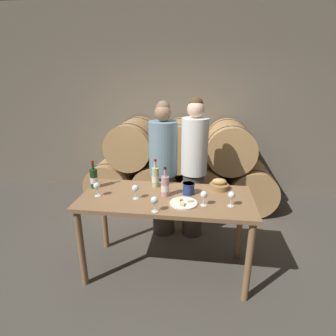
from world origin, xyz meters
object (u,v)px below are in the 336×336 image
(wine_bottle_red, at_px, (94,178))
(wine_bottle_white, at_px, (155,177))
(blue_crock, at_px, (189,188))
(person_right, at_px, (194,169))
(wine_glass_center, at_px, (155,201))
(person_left, at_px, (163,170))
(bread_basket, at_px, (219,185))
(wine_bottle_rose, at_px, (165,186))
(wine_glass_far_left, at_px, (97,186))
(wine_glass_left, at_px, (135,189))
(wine_glass_far_right, at_px, (232,196))
(tasting_table, at_px, (166,207))
(wine_glass_right, at_px, (204,195))
(cheese_plate, at_px, (184,203))

(wine_bottle_red, distance_m, wine_bottle_white, 0.66)
(wine_bottle_red, xyz_separation_m, blue_crock, (1.01, -0.04, -0.04))
(person_right, height_order, wine_glass_center, person_right)
(person_left, distance_m, bread_basket, 0.83)
(wine_bottle_rose, relative_size, wine_glass_far_left, 2.10)
(wine_glass_left, xyz_separation_m, wine_glass_far_right, (0.91, -0.04, 0.00))
(tasting_table, height_order, blue_crock, blue_crock)
(tasting_table, bearing_deg, wine_bottle_white, 121.69)
(wine_bottle_white, bearing_deg, blue_crock, -21.63)
(wine_glass_center, bearing_deg, wine_bottle_red, 148.76)
(person_left, distance_m, wine_bottle_rose, 0.75)
(wine_glass_left, bearing_deg, person_right, 57.42)
(wine_glass_far_left, bearing_deg, wine_glass_left, -1.64)
(wine_glass_far_left, height_order, wine_glass_right, same)
(tasting_table, xyz_separation_m, blue_crock, (0.22, 0.09, 0.18))
(person_right, distance_m, blue_crock, 0.66)
(wine_bottle_white, distance_m, wine_glass_right, 0.64)
(wine_bottle_rose, bearing_deg, wine_glass_center, -98.10)
(person_right, bearing_deg, wine_bottle_rose, -109.37)
(wine_bottle_white, relative_size, wine_bottle_rose, 1.02)
(person_right, bearing_deg, wine_glass_far_left, -138.32)
(tasting_table, distance_m, blue_crock, 0.30)
(wine_glass_right, bearing_deg, wine_glass_far_left, 176.25)
(wine_glass_left, height_order, wine_glass_center, same)
(wine_glass_far_left, distance_m, wine_glass_far_right, 1.30)
(person_right, xyz_separation_m, wine_glass_left, (-0.54, -0.84, 0.06))
(person_right, height_order, wine_glass_left, person_right)
(person_left, relative_size, cheese_plate, 6.69)
(blue_crock, distance_m, bread_basket, 0.36)
(wine_glass_center, bearing_deg, wine_glass_far_right, 15.94)
(person_left, distance_m, wine_glass_right, 1.04)
(wine_bottle_white, bearing_deg, wine_glass_far_left, -149.67)
(wine_glass_center, bearing_deg, person_left, 94.22)
(tasting_table, bearing_deg, bread_basket, 26.03)
(person_left, bearing_deg, wine_glass_right, -60.47)
(bread_basket, bearing_deg, wine_glass_right, -112.03)
(person_right, xyz_separation_m, wine_glass_far_right, (0.37, -0.88, 0.06))
(wine_glass_far_left, bearing_deg, wine_bottle_red, 118.79)
(wine_bottle_rose, height_order, wine_glass_far_left, wine_bottle_rose)
(wine_bottle_white, xyz_separation_m, wine_glass_far_left, (-0.53, -0.31, -0.00))
(cheese_plate, distance_m, wine_glass_right, 0.21)
(wine_bottle_white, xyz_separation_m, wine_glass_right, (0.52, -0.38, -0.00))
(cheese_plate, bearing_deg, wine_bottle_rose, 142.52)
(wine_bottle_red, bearing_deg, wine_glass_far_right, -10.11)
(tasting_table, relative_size, blue_crock, 13.62)
(wine_bottle_rose, bearing_deg, tasting_table, -56.21)
(person_left, height_order, wine_glass_right, person_left)
(person_left, bearing_deg, wine_glass_far_right, -49.13)
(wine_bottle_white, relative_size, wine_glass_right, 2.15)
(blue_crock, xyz_separation_m, bread_basket, (0.32, 0.17, -0.02))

